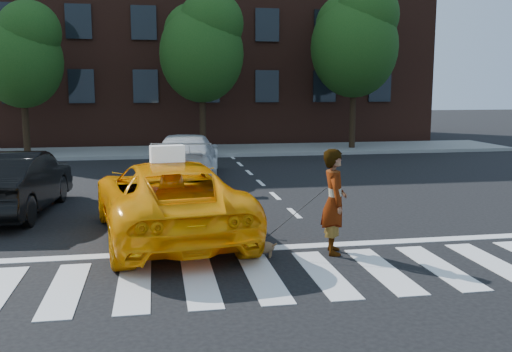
% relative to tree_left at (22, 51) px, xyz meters
% --- Properties ---
extents(ground, '(120.00, 120.00, 0.00)m').
position_rel_tree_left_xyz_m(ground, '(6.97, -17.00, -4.44)').
color(ground, black).
rests_on(ground, ground).
extents(crosswalk, '(13.00, 2.40, 0.01)m').
position_rel_tree_left_xyz_m(crosswalk, '(6.97, -17.00, -4.43)').
color(crosswalk, silver).
rests_on(crosswalk, ground).
extents(stop_line, '(12.00, 0.30, 0.01)m').
position_rel_tree_left_xyz_m(stop_line, '(6.97, -15.40, -4.43)').
color(stop_line, silver).
rests_on(stop_line, ground).
extents(sidewalk_far, '(30.00, 4.00, 0.15)m').
position_rel_tree_left_xyz_m(sidewalk_far, '(6.97, 0.50, -4.37)').
color(sidewalk_far, slate).
rests_on(sidewalk_far, ground).
extents(building, '(26.00, 10.00, 12.00)m').
position_rel_tree_left_xyz_m(building, '(6.97, 8.00, 1.56)').
color(building, '#442218').
rests_on(building, ground).
extents(tree_left, '(3.39, 3.38, 6.50)m').
position_rel_tree_left_xyz_m(tree_left, '(0.00, 0.00, 0.00)').
color(tree_left, black).
rests_on(tree_left, ground).
extents(tree_mid, '(3.69, 3.69, 7.10)m').
position_rel_tree_left_xyz_m(tree_mid, '(7.50, -0.00, 0.41)').
color(tree_mid, black).
rests_on(tree_mid, ground).
extents(tree_right, '(4.00, 4.00, 7.70)m').
position_rel_tree_left_xyz_m(tree_right, '(14.50, -0.00, 0.82)').
color(tree_right, black).
rests_on(tree_right, ground).
extents(taxi, '(3.29, 5.83, 1.54)m').
position_rel_tree_left_xyz_m(taxi, '(5.57, -14.16, -3.67)').
color(taxi, '#FD9C05').
rests_on(taxi, ground).
extents(black_sedan, '(2.02, 4.71, 1.51)m').
position_rel_tree_left_xyz_m(black_sedan, '(2.05, -11.46, -3.69)').
color(black_sedan, black).
rests_on(black_sedan, ground).
extents(white_suv, '(2.62, 5.24, 1.46)m').
position_rel_tree_left_xyz_m(white_suv, '(6.35, -6.82, -3.71)').
color(white_suv, silver).
rests_on(white_suv, ground).
extents(woman, '(0.57, 0.76, 1.90)m').
position_rel_tree_left_xyz_m(woman, '(8.47, -15.90, -3.49)').
color(woman, '#999999').
rests_on(woman, ground).
extents(dog, '(0.50, 0.35, 0.30)m').
position_rel_tree_left_xyz_m(dog, '(7.16, -15.88, -4.26)').
color(dog, '#875C45').
rests_on(dog, ground).
extents(taxi_sign, '(0.68, 0.37, 0.32)m').
position_rel_tree_left_xyz_m(taxi_sign, '(5.57, -14.36, -2.74)').
color(taxi_sign, white).
rests_on(taxi_sign, taxi).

